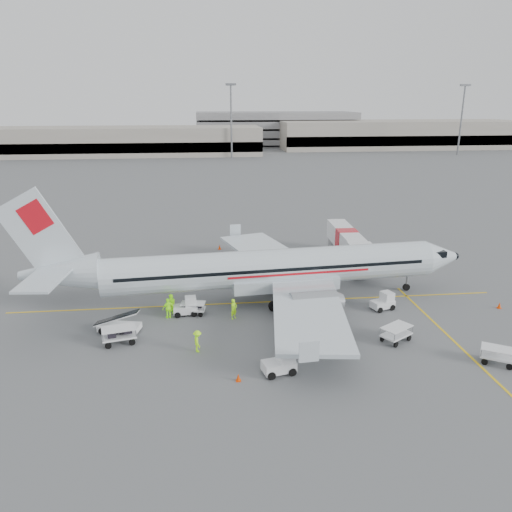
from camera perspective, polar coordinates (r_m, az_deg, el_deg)
The scene contains 26 objects.
ground at distance 45.56m, azimuth 0.28°, elevation -5.32°, with size 360.00×360.00×0.00m, color #56595B.
stripe_lead at distance 45.56m, azimuth 0.28°, elevation -5.31°, with size 44.00×0.20×0.01m, color yellow.
stripe_cross at distance 42.45m, azimuth 20.93°, elevation -8.33°, with size 0.20×20.00×0.01m, color yellow.
terminal_west at distance 175.79m, azimuth -18.22°, elevation 12.34°, with size 110.00×22.00×9.00m, color gray, non-canonical shape.
terminal_east at distance 201.55m, azimuth 15.98°, elevation 13.23°, with size 90.00×26.00×10.00m, color gray, non-canonical shape.
parking_garage at distance 204.20m, azimuth 2.21°, elevation 14.47°, with size 62.00×24.00×14.00m, color slate, non-canonical shape.
treeline at distance 217.28m, azimuth -5.12°, elevation 13.54°, with size 300.00×3.00×6.00m, color black, non-canonical shape.
mast_center at distance 160.17m, azimuth -2.84°, elevation 15.07°, with size 3.20×1.20×22.00m, color slate, non-canonical shape.
mast_east at distance 180.96m, azimuth 22.40°, elevation 14.11°, with size 3.20×1.20×22.00m, color slate, non-canonical shape.
aircraft at distance 44.20m, azimuth 1.88°, elevation 1.41°, with size 39.38×30.87×10.86m, color silver, non-canonical shape.
jet_bridge at distance 56.59m, azimuth 10.27°, elevation 1.05°, with size 2.74×14.64×3.84m, color silver, non-canonical shape.
belt_loader at distance 41.06m, azimuth -15.42°, elevation -6.85°, with size 4.34×1.63×2.35m, color silver, non-canonical shape.
tug_fore at distance 45.22m, azimuth 14.27°, elevation -5.02°, with size 1.98×1.14×1.53m, color silver, non-canonical shape.
tug_mid at distance 34.17m, azimuth 2.63°, elevation -12.01°, with size 2.19×1.25×1.69m, color silver, non-canonical shape.
tug_aft at distance 43.19m, azimuth -8.08°, elevation -5.69°, with size 2.03×1.16×1.57m, color silver, non-canonical shape.
cart_loaded_a at distance 43.27m, azimuth -7.20°, elevation -5.97°, with size 2.05×1.21×1.07m, color silver, non-canonical shape.
cart_loaded_b at distance 39.43m, azimuth -15.38°, elevation -8.74°, with size 2.49×1.47×1.30m, color silver, non-canonical shape.
cart_empty_a at distance 39.83m, azimuth 15.72°, elevation -8.54°, with size 2.37×1.40×1.24m, color silver, non-canonical shape.
cart_empty_b at distance 39.21m, azimuth 25.91°, elevation -10.23°, with size 2.25×1.33×1.17m, color silver, non-canonical shape.
cone_nose at distance 49.19m, azimuth 26.06°, elevation -5.07°, with size 0.35×0.35×0.57m, color #EC3C01.
cone_port at distance 61.51m, azimuth -4.18°, elevation 1.04°, with size 0.37×0.37×0.60m, color #EC3C01.
cone_stbd at distance 33.60m, azimuth -2.03°, elevation -13.68°, with size 0.33×0.33×0.54m, color #EC3C01.
crew_a at distance 42.02m, azimuth -2.55°, elevation -6.06°, with size 0.64×0.42×1.76m, color #A4FF13.
crew_b at distance 43.70m, azimuth -9.66°, elevation -5.41°, with size 0.82×0.64×1.69m, color #A4FF13.
crew_c at distance 37.05m, azimuth -6.70°, elevation -9.65°, with size 1.07×0.62×1.66m, color #A4FF13.
crew_d at distance 42.74m, azimuth -9.98°, elevation -5.91°, with size 1.03×0.43×1.76m, color #A4FF13.
Camera 1 is at (-4.79, -41.73, 17.65)m, focal length 35.00 mm.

